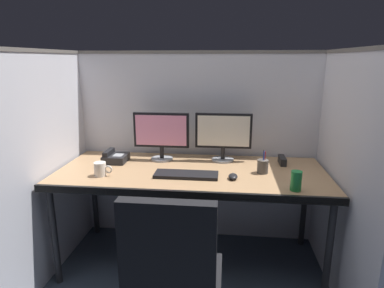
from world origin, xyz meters
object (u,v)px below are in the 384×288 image
Objects in this scene: computer_mouse at (233,176)px; desk at (191,177)px; soda_can at (296,181)px; coffee_mug at (101,169)px; monitor_right at (223,134)px; red_stapler at (282,160)px; keyboard_main at (186,175)px; pen_cup at (263,166)px; monitor_left at (161,133)px; desk_phone at (115,157)px.

desk is at bearing 155.69° from computer_mouse.
coffee_mug is at bearing 174.92° from soda_can.
monitor_right reaches higher than soda_can.
soda_can is at bearing -90.01° from red_stapler.
monitor_right is 3.41× the size of coffee_mug.
keyboard_main is 2.66× the size of pen_cup.
monitor_left is at bearing 179.64° from red_stapler.
monitor_left reaches higher than computer_mouse.
desk is at bearing 80.43° from keyboard_main.
monitor_right reaches higher than keyboard_main.
coffee_mug is 0.32m from desk_phone.
red_stapler is (0.37, 0.36, 0.01)m from computer_mouse.
pen_cup is at bearing 13.35° from keyboard_main.
desk_phone is at bearing -165.71° from monitor_left.
coffee_mug is at bearing -174.64° from keyboard_main.
desk is at bearing -13.64° from desk_phone.
monitor_right reaches higher than coffee_mug.
coffee_mug is (-0.89, -0.04, 0.03)m from computer_mouse.
monitor_left is at bearing 14.29° from desk_phone.
soda_can is at bearing -21.87° from computer_mouse.
monitor_left is 0.56m from coffee_mug.
soda_can is (0.69, -0.17, 0.05)m from keyboard_main.
computer_mouse is at bearing -135.75° from red_stapler.
monitor_right is at bearing 3.35° from monitor_left.
coffee_mug is (-1.26, 0.11, -0.01)m from soda_can.
keyboard_main is at bearing -153.25° from red_stapler.
soda_can is 0.97× the size of coffee_mug.
pen_cup is at bearing -7.21° from desk_phone.
desk is at bearing -129.73° from monitor_right.
keyboard_main is at bearing -166.65° from pen_cup.
coffee_mug reaches higher than computer_mouse.
desk_phone is at bearing 166.36° from desk.
desk_phone is (-0.61, 0.15, 0.08)m from desk.
keyboard_main is 0.64m from desk_phone.
monitor_left reaches higher than keyboard_main.
monitor_left is 3.52× the size of soda_can.
computer_mouse is 0.40m from soda_can.
monitor_right is at bearing 137.50° from pen_cup.
pen_cup is 1.12m from desk_phone.
desk_phone is at bearing -171.95° from monitor_right.
soda_can is at bearing -5.08° from coffee_mug.
monitor_left is 4.48× the size of computer_mouse.
keyboard_main is (0.24, -0.35, -0.20)m from monitor_left.
desk_phone is (-1.27, 0.43, -0.03)m from soda_can.
monitor_left and monitor_right have the same top height.
desk is 0.51m from pen_cup.
desk_phone is at bearing 172.79° from pen_cup.
monitor_right reaches higher than red_stapler.
red_stapler is (0.45, -0.03, -0.19)m from monitor_right.
pen_cup is at bearing 34.36° from computer_mouse.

